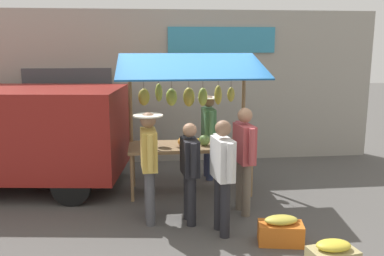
{
  "coord_description": "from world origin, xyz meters",
  "views": [
    {
      "loc": [
        0.8,
        7.32,
        2.67
      ],
      "look_at": [
        0.0,
        0.3,
        1.25
      ],
      "focal_mm": 39.32,
      "sensor_mm": 36.0,
      "label": 1
    }
  ],
  "objects_px": {
    "market_stall": "(189,108)",
    "shopper_with_ponytail": "(190,167)",
    "shopper_in_grey_tee": "(244,153)",
    "vendor_with_sunhat": "(209,130)",
    "shopper_in_striped_shirt": "(149,158)",
    "shopper_with_shopping_bag": "(222,169)",
    "produce_crate_near": "(281,231)"
  },
  "relations": [
    {
      "from": "market_stall",
      "to": "shopper_in_striped_shirt",
      "type": "height_order",
      "value": "market_stall"
    },
    {
      "from": "shopper_with_shopping_bag",
      "to": "vendor_with_sunhat",
      "type": "bearing_deg",
      "value": -12.39
    },
    {
      "from": "shopper_in_grey_tee",
      "to": "produce_crate_near",
      "type": "height_order",
      "value": "shopper_in_grey_tee"
    },
    {
      "from": "shopper_in_grey_tee",
      "to": "shopper_in_striped_shirt",
      "type": "xyz_separation_m",
      "value": [
        1.49,
        0.18,
        0.01
      ]
    },
    {
      "from": "produce_crate_near",
      "to": "shopper_in_striped_shirt",
      "type": "bearing_deg",
      "value": -28.13
    },
    {
      "from": "shopper_in_grey_tee",
      "to": "shopper_with_shopping_bag",
      "type": "bearing_deg",
      "value": 139.11
    },
    {
      "from": "market_stall",
      "to": "shopper_in_grey_tee",
      "type": "relative_size",
      "value": 1.47
    },
    {
      "from": "shopper_with_ponytail",
      "to": "produce_crate_near",
      "type": "bearing_deg",
      "value": -131.1
    },
    {
      "from": "shopper_with_shopping_bag",
      "to": "shopper_in_striped_shirt",
      "type": "xyz_separation_m",
      "value": [
        1.01,
        -0.52,
        0.05
      ]
    },
    {
      "from": "market_stall",
      "to": "shopper_in_striped_shirt",
      "type": "xyz_separation_m",
      "value": [
        0.75,
        1.31,
        -0.55
      ]
    },
    {
      "from": "shopper_with_ponytail",
      "to": "shopper_in_grey_tee",
      "type": "height_order",
      "value": "shopper_in_grey_tee"
    },
    {
      "from": "market_stall",
      "to": "shopper_with_ponytail",
      "type": "bearing_deg",
      "value": 84.02
    },
    {
      "from": "market_stall",
      "to": "shopper_with_shopping_bag",
      "type": "bearing_deg",
      "value": 98.28
    },
    {
      "from": "market_stall",
      "to": "vendor_with_sunhat",
      "type": "relative_size",
      "value": 1.49
    },
    {
      "from": "shopper_with_shopping_bag",
      "to": "shopper_with_ponytail",
      "type": "height_order",
      "value": "shopper_with_shopping_bag"
    },
    {
      "from": "market_stall",
      "to": "vendor_with_sunhat",
      "type": "height_order",
      "value": "market_stall"
    },
    {
      "from": "vendor_with_sunhat",
      "to": "shopper_in_striped_shirt",
      "type": "relative_size",
      "value": 0.99
    },
    {
      "from": "market_stall",
      "to": "shopper_with_shopping_bag",
      "type": "relative_size",
      "value": 1.52
    },
    {
      "from": "shopper_in_grey_tee",
      "to": "shopper_with_ponytail",
      "type": "bearing_deg",
      "value": 100.47
    },
    {
      "from": "vendor_with_sunhat",
      "to": "shopper_in_grey_tee",
      "type": "relative_size",
      "value": 0.99
    },
    {
      "from": "market_stall",
      "to": "vendor_with_sunhat",
      "type": "bearing_deg",
      "value": -123.35
    },
    {
      "from": "market_stall",
      "to": "shopper_with_ponytail",
      "type": "distance_m",
      "value": 1.57
    },
    {
      "from": "market_stall",
      "to": "shopper_in_grey_tee",
      "type": "height_order",
      "value": "market_stall"
    },
    {
      "from": "shopper_with_shopping_bag",
      "to": "shopper_in_striped_shirt",
      "type": "relative_size",
      "value": 0.97
    },
    {
      "from": "market_stall",
      "to": "shopper_with_ponytail",
      "type": "xyz_separation_m",
      "value": [
        0.15,
        1.41,
        -0.68
      ]
    },
    {
      "from": "produce_crate_near",
      "to": "vendor_with_sunhat",
      "type": "bearing_deg",
      "value": -79.49
    },
    {
      "from": "market_stall",
      "to": "shopper_with_ponytail",
      "type": "relative_size",
      "value": 1.63
    },
    {
      "from": "market_stall",
      "to": "produce_crate_near",
      "type": "height_order",
      "value": "market_stall"
    },
    {
      "from": "vendor_with_sunhat",
      "to": "produce_crate_near",
      "type": "height_order",
      "value": "vendor_with_sunhat"
    },
    {
      "from": "vendor_with_sunhat",
      "to": "produce_crate_near",
      "type": "distance_m",
      "value": 3.1
    },
    {
      "from": "shopper_in_grey_tee",
      "to": "shopper_in_striped_shirt",
      "type": "relative_size",
      "value": 1.01
    },
    {
      "from": "market_stall",
      "to": "produce_crate_near",
      "type": "relative_size",
      "value": 3.85
    }
  ]
}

